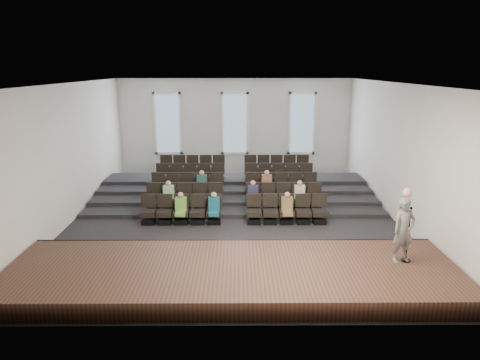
{
  "coord_description": "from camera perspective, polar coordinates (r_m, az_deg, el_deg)",
  "views": [
    {
      "loc": [
        0.12,
        -15.33,
        5.55
      ],
      "look_at": [
        0.23,
        0.5,
        1.36
      ],
      "focal_mm": 32.0,
      "sensor_mm": 36.0,
      "label": 1
    }
  ],
  "objects": [
    {
      "name": "wall_back",
      "position": [
        22.55,
        -0.69,
        7.06
      ],
      "size": [
        12.0,
        0.04,
        5.0
      ],
      "primitive_type": "cube",
      "color": "silver",
      "rests_on": "ground"
    },
    {
      "name": "ground",
      "position": [
        16.3,
        -0.79,
        -5.07
      ],
      "size": [
        14.0,
        14.0,
        0.0
      ],
      "primitive_type": "plane",
      "color": "black",
      "rests_on": "ground"
    },
    {
      "name": "windows",
      "position": [
        22.46,
        -0.7,
        7.54
      ],
      "size": [
        8.44,
        0.1,
        3.24
      ],
      "color": "white",
      "rests_on": "wall_back"
    },
    {
      "name": "wall_right",
      "position": [
        16.71,
        20.34,
        3.39
      ],
      "size": [
        0.04,
        14.0,
        5.0
      ],
      "primitive_type": "cube",
      "color": "silver",
      "rests_on": "ground"
    },
    {
      "name": "mic_stand",
      "position": [
        12.34,
        21.41,
        -8.1
      ],
      "size": [
        0.26,
        0.26,
        1.53
      ],
      "color": "black",
      "rests_on": "stage"
    },
    {
      "name": "stage_lip",
      "position": [
        13.12,
        -0.88,
        -8.99
      ],
      "size": [
        11.8,
        0.06,
        0.52
      ],
      "primitive_type": "cube",
      "color": "black",
      "rests_on": "ground"
    },
    {
      "name": "wall_left",
      "position": [
        16.79,
        -21.87,
        3.3
      ],
      "size": [
        0.04,
        14.0,
        5.0
      ],
      "primitive_type": "cube",
      "color": "silver",
      "rests_on": "ground"
    },
    {
      "name": "audience",
      "position": [
        16.35,
        -0.79,
        -2.01
      ],
      "size": [
        5.45,
        2.64,
        1.1
      ],
      "color": "#6CAB44",
      "rests_on": "seating_rows"
    },
    {
      "name": "risers",
      "position": [
        19.26,
        -0.73,
        -1.31
      ],
      "size": [
        11.8,
        4.8,
        0.6
      ],
      "color": "black",
      "rests_on": "ground"
    },
    {
      "name": "wall_front",
      "position": [
        8.85,
        -1.14,
        -5.31
      ],
      "size": [
        12.0,
        0.04,
        5.0
      ],
      "primitive_type": "cube",
      "color": "silver",
      "rests_on": "ground"
    },
    {
      "name": "speaker",
      "position": [
        12.14,
        20.98,
        -6.29
      ],
      "size": [
        0.73,
        0.58,
        1.76
      ],
      "primitive_type": "imported",
      "rotation": [
        0.0,
        0.0,
        0.27
      ],
      "color": "slate",
      "rests_on": "stage"
    },
    {
      "name": "stage",
      "position": [
        11.52,
        -0.96,
        -12.55
      ],
      "size": [
        11.8,
        3.6,
        0.5
      ],
      "primitive_type": "cube",
      "color": "#462A1E",
      "rests_on": "ground"
    },
    {
      "name": "ceiling",
      "position": [
        15.34,
        -0.85,
        12.82
      ],
      "size": [
        12.0,
        14.0,
        0.02
      ],
      "primitive_type": "cube",
      "color": "white",
      "rests_on": "ground"
    },
    {
      "name": "seating_rows",
      "position": [
        17.56,
        -0.76,
        -1.26
      ],
      "size": [
        6.8,
        4.7,
        1.67
      ],
      "color": "black",
      "rests_on": "ground"
    }
  ]
}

